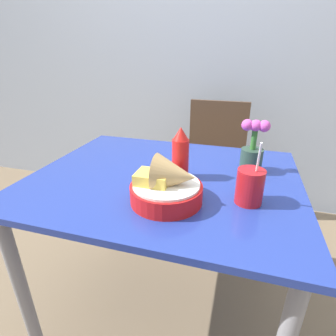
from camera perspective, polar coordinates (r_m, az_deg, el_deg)
The scene contains 8 objects.
ground_plane at distance 1.52m, azimuth -0.65°, elevation -27.90°, with size 12.00×12.00×0.00m, color #7A664C.
wall_window at distance 2.15m, azimuth 9.92°, elevation 26.30°, with size 7.00×0.06×2.60m.
dining_table at distance 1.10m, azimuth -0.81°, elevation -6.70°, with size 1.04×0.84×0.75m.
chair_far_window at distance 1.86m, azimuth 10.15°, elevation 2.35°, with size 0.40×0.40×0.90m.
food_basket at distance 0.84m, azimuth 0.11°, elevation -3.84°, with size 0.24×0.24×0.16m.
ketchup_bottle at distance 0.99m, azimuth 2.70°, elevation 3.01°, with size 0.06×0.06×0.20m.
drink_cup at distance 0.88m, azimuth 17.34°, elevation -4.07°, with size 0.09×0.09×0.22m.
flower_vase at distance 1.10m, azimuth 17.89°, elevation 3.57°, with size 0.11×0.09×0.21m.
Camera 1 is at (0.28, -0.90, 1.20)m, focal length 28.00 mm.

